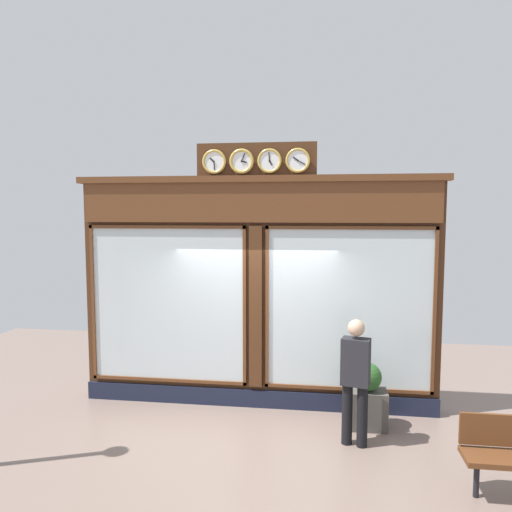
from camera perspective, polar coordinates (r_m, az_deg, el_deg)
The scene contains 4 objects.
shop_facade at distance 7.60m, azimuth 0.13°, elevation -4.12°, with size 5.69×0.42×4.12m.
pedestrian at distance 6.61m, azimuth 11.69°, elevation -13.82°, with size 0.40×0.30×1.69m.
planter_box at distance 7.37m, azimuth 12.99°, elevation -17.25°, with size 0.56×0.36×0.55m, color #4C4742.
planter_shrub at distance 7.20m, azimuth 13.07°, elevation -13.77°, with size 0.40×0.40×0.40m, color #285623.
Camera 1 is at (-1.00, 7.31, 3.09)m, focal length 33.76 mm.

